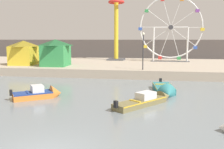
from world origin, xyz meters
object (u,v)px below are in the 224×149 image
(motorboat_olive_wood, at_px, (149,100))
(drop_tower_yellow_tower, at_px, (116,14))
(ferris_wheel_white_frame, at_px, (171,29))
(carnival_booth_green_kiosk, at_px, (56,52))
(carnival_booth_yellow_awning, at_px, (24,52))
(motorboat_teal_painted, at_px, (165,90))
(motorboat_orange_hull, at_px, (41,94))
(promenade_lamp_near, at_px, (143,46))

(motorboat_olive_wood, distance_m, drop_tower_yellow_tower, 26.62)
(ferris_wheel_white_frame, relative_size, carnival_booth_green_kiosk, 2.57)
(motorboat_olive_wood, bearing_deg, carnival_booth_yellow_awning, 87.57)
(carnival_booth_yellow_awning, height_order, carnival_booth_green_kiosk, carnival_booth_green_kiosk)
(motorboat_olive_wood, bearing_deg, motorboat_teal_painted, 19.43)
(carnival_booth_yellow_awning, bearing_deg, motorboat_teal_painted, -34.44)
(motorboat_orange_hull, xyz_separation_m, ferris_wheel_white_frame, (10.79, 22.88, 5.78))
(carnival_booth_green_kiosk, relative_size, promenade_lamp_near, 0.93)
(motorboat_orange_hull, height_order, ferris_wheel_white_frame, ferris_wheel_white_frame)
(drop_tower_yellow_tower, relative_size, carnival_booth_green_kiosk, 4.21)
(motorboat_teal_painted, distance_m, drop_tower_yellow_tower, 23.60)
(motorboat_teal_painted, distance_m, carnival_booth_green_kiosk, 17.27)
(ferris_wheel_white_frame, xyz_separation_m, drop_tower_yellow_tower, (-8.75, 1.27, 2.55))
(drop_tower_yellow_tower, xyz_separation_m, promenade_lamp_near, (5.16, -13.13, -4.90))
(carnival_booth_green_kiosk, bearing_deg, ferris_wheel_white_frame, 28.72)
(motorboat_orange_hull, xyz_separation_m, motorboat_olive_wood, (8.26, -0.34, -0.05))
(ferris_wheel_white_frame, distance_m, carnival_booth_yellow_awning, 22.04)
(promenade_lamp_near, bearing_deg, motorboat_olive_wood, -84.62)
(motorboat_teal_painted, height_order, carnival_booth_green_kiosk, carnival_booth_green_kiosk)
(ferris_wheel_white_frame, height_order, drop_tower_yellow_tower, drop_tower_yellow_tower)
(motorboat_teal_painted, bearing_deg, ferris_wheel_white_frame, 169.33)
(motorboat_olive_wood, distance_m, carnival_booth_green_kiosk, 18.86)
(carnival_booth_yellow_awning, bearing_deg, drop_tower_yellow_tower, 37.11)
(carnival_booth_green_kiosk, bearing_deg, motorboat_orange_hull, -75.52)
(ferris_wheel_white_frame, height_order, promenade_lamp_near, ferris_wheel_white_frame)
(drop_tower_yellow_tower, height_order, carnival_booth_green_kiosk, drop_tower_yellow_tower)
(carnival_booth_yellow_awning, xyz_separation_m, carnival_booth_green_kiosk, (4.91, -0.74, 0.09))
(motorboat_olive_wood, xyz_separation_m, carnival_booth_green_kiosk, (-12.56, 13.84, 2.54))
(motorboat_olive_wood, xyz_separation_m, motorboat_teal_painted, (1.21, 3.72, -0.01))
(drop_tower_yellow_tower, distance_m, promenade_lamp_near, 14.94)
(carnival_booth_green_kiosk, height_order, promenade_lamp_near, promenade_lamp_near)
(motorboat_olive_wood, bearing_deg, promenade_lamp_near, 42.78)
(drop_tower_yellow_tower, height_order, promenade_lamp_near, drop_tower_yellow_tower)
(ferris_wheel_white_frame, xyz_separation_m, carnival_booth_yellow_awning, (-19.99, -8.65, -3.38))
(carnival_booth_green_kiosk, bearing_deg, promenade_lamp_near, -15.38)
(motorboat_teal_painted, xyz_separation_m, promenade_lamp_near, (-2.28, 7.63, 3.49))
(motorboat_olive_wood, bearing_deg, carnival_booth_green_kiosk, 79.63)
(motorboat_orange_hull, relative_size, motorboat_teal_painted, 0.75)
(motorboat_orange_hull, relative_size, motorboat_olive_wood, 0.73)
(drop_tower_yellow_tower, distance_m, carnival_booth_green_kiosk, 13.70)
(carnival_booth_yellow_awning, xyz_separation_m, promenade_lamp_near, (16.40, -3.22, 1.03))
(motorboat_orange_hull, height_order, motorboat_teal_painted, motorboat_orange_hull)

